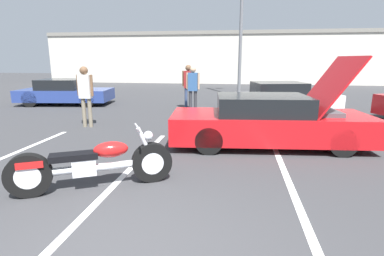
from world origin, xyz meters
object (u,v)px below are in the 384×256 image
(light_pole, at_px, (243,14))
(parked_car_left_row, at_px, (65,92))
(spectator_by_show_car, at_px, (193,85))
(motorcycle, at_px, (93,164))
(parked_car_mid_row, at_px, (281,98))
(spectator_midground, at_px, (85,91))
(show_car_hood_open, at_px, (269,121))
(spectator_near_motorcycle, at_px, (188,83))

(light_pole, relative_size, parked_car_left_row, 1.88)
(spectator_by_show_car, bearing_deg, motorcycle, -94.48)
(parked_car_mid_row, relative_size, spectator_midground, 2.47)
(motorcycle, height_order, spectator_midground, spectator_midground)
(light_pole, bearing_deg, parked_car_mid_row, -71.22)
(show_car_hood_open, bearing_deg, spectator_midground, 161.41)
(light_pole, distance_m, spectator_near_motorcycle, 6.22)
(motorcycle, xyz_separation_m, show_car_hood_open, (3.06, 3.00, 0.19))
(parked_car_mid_row, bearing_deg, motorcycle, -128.82)
(parked_car_mid_row, relative_size, spectator_by_show_car, 2.55)
(light_pole, distance_m, motorcycle, 13.75)
(light_pole, distance_m, parked_car_left_row, 9.96)
(show_car_hood_open, distance_m, spectator_by_show_car, 4.88)
(parked_car_left_row, height_order, spectator_midground, spectator_midground)
(light_pole, xyz_separation_m, motorcycle, (-2.41, -12.92, -4.02))
(show_car_hood_open, height_order, parked_car_left_row, show_car_hood_open)
(spectator_near_motorcycle, relative_size, spectator_midground, 0.99)
(parked_car_mid_row, bearing_deg, show_car_hood_open, -113.20)
(motorcycle, bearing_deg, spectator_near_motorcycle, 61.38)
(show_car_hood_open, bearing_deg, light_pole, 88.45)
(show_car_hood_open, xyz_separation_m, spectator_near_motorcycle, (-2.83, 5.14, 0.51))
(light_pole, relative_size, show_car_hood_open, 1.68)
(motorcycle, bearing_deg, spectator_by_show_car, 58.48)
(spectator_by_show_car, bearing_deg, spectator_midground, -135.02)
(parked_car_mid_row, distance_m, spectator_midground, 7.49)
(motorcycle, xyz_separation_m, parked_car_left_row, (-5.68, 8.60, 0.15))
(parked_car_left_row, bearing_deg, show_car_hood_open, -40.10)
(show_car_hood_open, height_order, spectator_by_show_car, show_car_hood_open)
(parked_car_left_row, distance_m, spectator_near_motorcycle, 5.95)
(light_pole, distance_m, show_car_hood_open, 10.65)
(parked_car_mid_row, xyz_separation_m, spectator_by_show_car, (-3.46, -1.02, 0.53))
(parked_car_left_row, relative_size, spectator_midground, 2.31)
(show_car_hood_open, bearing_deg, parked_car_left_row, 142.09)
(parked_car_mid_row, xyz_separation_m, parked_car_left_row, (-9.70, 0.41, 0.01))
(light_pole, relative_size, motorcycle, 3.41)
(motorcycle, height_order, parked_car_mid_row, parked_car_mid_row)
(show_car_hood_open, bearing_deg, motorcycle, -140.80)
(show_car_hood_open, relative_size, spectator_midground, 2.59)
(spectator_by_show_car, bearing_deg, spectator_near_motorcycle, 109.16)
(parked_car_mid_row, bearing_deg, spectator_by_show_car, -176.27)
(spectator_by_show_car, bearing_deg, parked_car_mid_row, 16.38)
(parked_car_left_row, bearing_deg, spectator_midground, -59.70)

